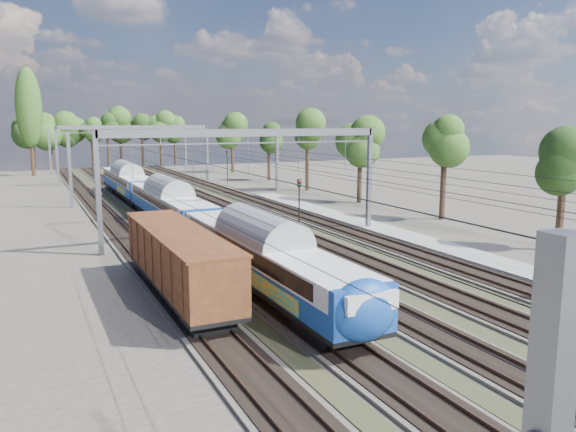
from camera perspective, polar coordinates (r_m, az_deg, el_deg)
name	(u,v)px	position (r m, az deg, el deg)	size (l,w,h in m)	color
ground	(574,409)	(22.23, 27.09, -17.05)	(220.00, 220.00, 0.00)	#47423A
track_bed	(197,213)	(59.78, -9.25, 0.33)	(21.00, 130.00, 0.34)	#47423A
platform	(448,250)	(43.54, 15.96, -3.30)	(3.00, 70.00, 0.30)	gray
catenary	(179,149)	(66.60, -10.98, 6.67)	(25.65, 130.00, 9.00)	slate
tree_belt	(139,129)	(111.18, -14.85, 8.52)	(39.25, 98.43, 11.65)	black
poplar	(29,108)	(109.77, -24.84, 9.91)	(4.40, 4.40, 19.04)	black
emu_train	(170,199)	(51.49, -11.92, 1.66)	(3.10, 65.62, 4.54)	black
freight_boxcar	(179,259)	(30.93, -11.06, -4.30)	(2.97, 14.32, 3.69)	black
worker	(137,181)	(86.01, -15.10, 3.46)	(0.66, 0.43, 1.80)	black
signal_near	(299,202)	(44.91, 1.15, 1.40)	(0.34, 0.31, 5.05)	black
signal_far	(227,162)	(88.51, -6.19, 5.48)	(0.35, 0.32, 5.28)	black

